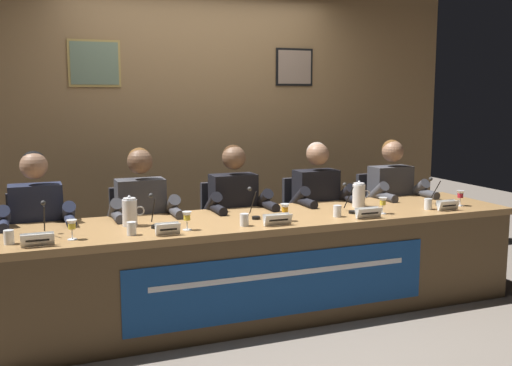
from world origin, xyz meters
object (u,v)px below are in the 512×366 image
object	(u,v)px
conference_table	(262,249)
nameplate_right	(368,213)
panelist_right	(320,204)
panelist_far_right	(395,198)
water_cup_right	(337,212)
water_cup_far_right	(428,205)
panelist_far_left	(37,225)
microphone_center	(254,208)
juice_glass_far_left	(72,226)
chair_far_right	(382,224)
juice_glass_far_right	(460,195)
nameplate_far_right	(448,205)
microphone_far_right	(436,196)
chair_far_left	(38,256)
water_pitcher_left_side	(130,212)
panelist_center	(237,210)
juice_glass_right	(383,202)
water_cup_center	(244,220)
panelist_left	(143,217)
water_cup_far_left	(9,238)
water_pitcher_right_side	(359,195)
microphone_far_left	(45,225)
juice_glass_center	(285,209)
juice_glass_left	(187,217)
chair_left	(139,247)
microphone_right	(350,203)
nameplate_center	(278,220)
water_cup_left	(132,229)
microphone_left	(154,216)
nameplate_far_left	(37,240)
chair_center	(229,238)

from	to	relation	value
conference_table	nameplate_right	bearing A→B (deg)	-17.00
panelist_right	panelist_far_right	world-z (taller)	same
water_cup_right	water_cup_far_right	distance (m)	0.80
panelist_far_left	microphone_center	world-z (taller)	panelist_far_left
conference_table	juice_glass_far_left	distance (m)	1.34
chair_far_right	juice_glass_far_right	xyz separation A→B (m)	(0.20, -0.80, 0.38)
nameplate_far_right	microphone_far_right	world-z (taller)	microphone_far_right
chair_far_left	water_cup_right	size ratio (longest dim) A/B	10.41
chair_far_right	water_pitcher_left_side	world-z (taller)	water_pitcher_left_side
panelist_center	juice_glass_right	bearing A→B (deg)	-35.15
water_cup_center	water_pitcher_left_side	world-z (taller)	water_pitcher_left_side
juice_glass_far_left	microphone_center	xyz separation A→B (m)	(1.27, 0.20, -0.01)
juice_glass_right	microphone_center	bearing A→B (deg)	167.63
panelist_left	panelist_far_right	bearing A→B (deg)	0.00
water_cup_far_left	panelist_far_right	size ratio (longest dim) A/B	0.07
panelist_left	water_cup_far_right	world-z (taller)	panelist_left
water_pitcher_right_side	microphone_far_left	bearing A→B (deg)	-176.34
juice_glass_center	juice_glass_left	bearing A→B (deg)	-178.38
panelist_far_left	water_pitcher_left_side	xyz separation A→B (m)	(0.58, -0.38, 0.12)
panelist_center	chair_far_right	distance (m)	1.52
juice_glass_far_left	water_cup_center	bearing A→B (deg)	-1.26
juice_glass_right	nameplate_far_right	world-z (taller)	juice_glass_right
chair_left	nameplate_far_right	xyz separation A→B (m)	(2.21, -0.92, 0.34)
panelist_far_left	nameplate_right	distance (m)	2.34
nameplate_far_right	microphone_right	bearing A→B (deg)	164.32
juice_glass_far_left	water_pitcher_right_side	world-z (taller)	water_pitcher_right_side
microphone_far_left	nameplate_far_right	xyz separation A→B (m)	(2.91, -0.23, -0.03)
chair_left	nameplate_center	bearing A→B (deg)	-50.08
panelist_far_left	microphone_center	size ratio (longest dim) A/B	5.61
water_cup_center	juice_glass_far_left	bearing A→B (deg)	178.74
water_cup_far_left	nameplate_center	bearing A→B (deg)	-3.78
microphone_far_left	microphone_center	xyz separation A→B (m)	(1.42, 0.05, 0.00)
water_cup_left	water_cup_center	xyz separation A→B (m)	(0.76, -0.01, 0.00)
panelist_left	water_pitcher_right_side	distance (m)	1.69
panelist_far_left	water_cup_far_left	distance (m)	0.64
water_cup_left	microphone_left	distance (m)	0.27
water_cup_far_right	chair_far_right	bearing A→B (deg)	80.67
chair_far_left	microphone_far_right	bearing A→B (deg)	-12.91
juice_glass_far_left	juice_glass_left	distance (m)	0.72
panelist_left	microphone_left	xyz separation A→B (m)	(-0.01, -0.46, 0.10)
water_pitcher_left_side	microphone_right	bearing A→B (deg)	-4.83
juice_glass_far_left	microphone_far_left	distance (m)	0.21
chair_far_right	juice_glass_left	bearing A→B (deg)	-157.81
panelist_far_left	water_cup_left	distance (m)	0.85
water_cup_far_right	panelist_center	bearing A→B (deg)	154.97
juice_glass_far_right	water_cup_far_left	bearing A→B (deg)	-179.74
nameplate_far_left	water_pitcher_right_side	distance (m)	2.44
panelist_right	chair_center	bearing A→B (deg)	165.03
chair_far_right	microphone_far_right	world-z (taller)	microphone_far_right
nameplate_far_right	water_pitcher_right_side	xyz separation A→B (m)	(-0.56, 0.38, 0.05)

